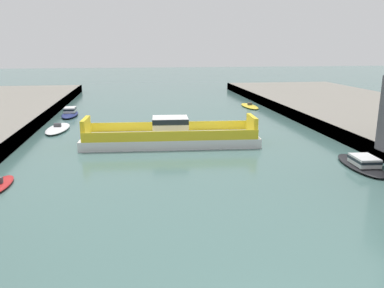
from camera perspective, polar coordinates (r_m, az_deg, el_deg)
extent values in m
cube|color=silver|center=(46.39, -3.17, 0.60)|extent=(20.88, 6.90, 1.10)
cube|color=yellow|center=(48.89, -3.29, 2.63)|extent=(19.74, 1.24, 1.10)
cube|color=yellow|center=(43.41, -3.07, 1.15)|extent=(19.74, 1.24, 1.10)
cube|color=silver|center=(46.03, -3.20, 2.59)|extent=(4.29, 3.38, 2.19)
cube|color=black|center=(45.89, -3.21, 3.50)|extent=(4.33, 3.42, 0.60)
cube|color=yellow|center=(47.33, 8.76, 2.78)|extent=(0.73, 4.04, 2.20)
cube|color=yellow|center=(46.80, -15.28, 2.31)|extent=(0.73, 4.04, 2.20)
ellipsoid|color=white|center=(57.12, -19.03, 2.14)|extent=(3.25, 7.98, 0.53)
cube|color=#4C4C51|center=(57.02, -19.07, 2.65)|extent=(0.99, 0.46, 0.50)
ellipsoid|color=yellow|center=(75.54, 8.43, 5.50)|extent=(2.64, 7.65, 0.41)
cube|color=#4C4C51|center=(75.47, 8.44, 5.84)|extent=(0.84, 0.43, 0.50)
ellipsoid|color=navy|center=(68.18, -17.42, 4.14)|extent=(2.50, 7.26, 0.57)
cube|color=silver|center=(68.59, -17.40, 4.80)|extent=(1.74, 2.55, 0.86)
cube|color=black|center=(68.58, -17.40, 4.89)|extent=(1.79, 2.62, 0.26)
ellipsoid|color=black|center=(41.18, 23.42, -2.84)|extent=(3.38, 8.08, 0.42)
cube|color=silver|center=(40.51, 23.89, -2.23)|extent=(2.18, 2.90, 0.83)
cube|color=black|center=(40.48, 23.90, -2.09)|extent=(2.24, 2.98, 0.25)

